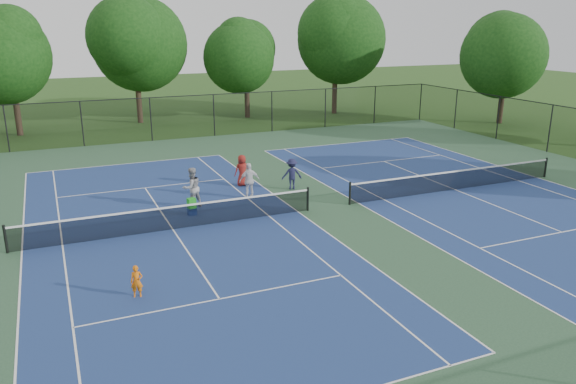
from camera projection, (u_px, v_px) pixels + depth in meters
name	position (u px, v px, depth m)	size (l,w,h in m)	color
ground	(329.00, 208.00, 25.01)	(140.00, 140.00, 0.00)	#234716
court_pad	(329.00, 208.00, 25.01)	(36.00, 36.00, 0.01)	#2A4A33
tennis_court_left	(173.00, 227.00, 22.32)	(12.00, 23.83, 1.07)	navy
tennis_court_right	(455.00, 188.00, 27.65)	(12.00, 23.83, 1.07)	navy
perimeter_fence	(330.00, 173.00, 24.55)	(36.08, 36.08, 3.02)	black
tree_back_a	(9.00, 50.00, 39.39)	(6.80, 6.80, 9.15)	#2D2116
tree_back_b	(134.00, 40.00, 44.41)	(7.60, 7.60, 10.03)	#2D2116
tree_back_c	(246.00, 53.00, 47.28)	(6.00, 6.00, 8.40)	#2D2116
tree_back_d	(336.00, 35.00, 49.06)	(7.80, 7.80, 10.37)	#2D2116
tree_side_e	(507.00, 50.00, 44.39)	(6.60, 6.60, 8.87)	#2D2116
child_player	(137.00, 281.00, 16.75)	(0.36, 0.24, 1.00)	orange
instructor	(192.00, 188.00, 24.83)	(0.88, 0.69, 1.82)	#9B9A9D
bystander_a	(249.00, 181.00, 26.15)	(0.99, 0.41, 1.69)	silver
bystander_b	(292.00, 174.00, 27.59)	(0.99, 0.57, 1.54)	#1C1D3E
bystander_c	(242.00, 170.00, 28.17)	(0.78, 0.50, 1.59)	maroon
ball_crate	(192.00, 211.00, 24.01)	(0.35, 0.28, 0.32)	navy
ball_hopper	(192.00, 203.00, 23.91)	(0.33, 0.27, 0.43)	green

